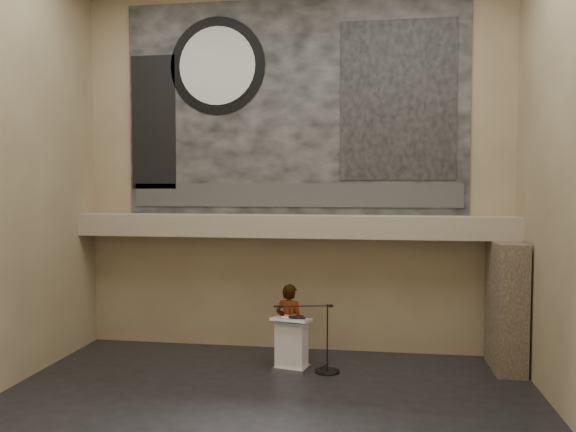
# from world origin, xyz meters

# --- Properties ---
(floor) EXTENTS (10.00, 10.00, 0.00)m
(floor) POSITION_xyz_m (0.00, 0.00, 0.00)
(floor) COLOR black
(floor) RESTS_ON ground
(wall_back) EXTENTS (10.00, 0.02, 8.50)m
(wall_back) POSITION_xyz_m (0.00, 4.00, 4.25)
(wall_back) COLOR #826E52
(wall_back) RESTS_ON floor
(wall_front) EXTENTS (10.00, 0.02, 8.50)m
(wall_front) POSITION_xyz_m (0.00, -4.00, 4.25)
(wall_front) COLOR #826E52
(wall_front) RESTS_ON floor
(soffit) EXTENTS (10.00, 0.80, 0.50)m
(soffit) POSITION_xyz_m (0.00, 3.60, 2.95)
(soffit) COLOR gray
(soffit) RESTS_ON wall_back
(sprinkler_left) EXTENTS (0.04, 0.04, 0.06)m
(sprinkler_left) POSITION_xyz_m (-1.60, 3.55, 2.67)
(sprinkler_left) COLOR #B2893D
(sprinkler_left) RESTS_ON soffit
(sprinkler_right) EXTENTS (0.04, 0.04, 0.06)m
(sprinkler_right) POSITION_xyz_m (1.90, 3.55, 2.67)
(sprinkler_right) COLOR #B2893D
(sprinkler_right) RESTS_ON soffit
(banner) EXTENTS (8.00, 0.05, 5.00)m
(banner) POSITION_xyz_m (0.00, 3.97, 5.70)
(banner) COLOR black
(banner) RESTS_ON wall_back
(banner_text_strip) EXTENTS (7.76, 0.02, 0.55)m
(banner_text_strip) POSITION_xyz_m (0.00, 3.93, 3.65)
(banner_text_strip) COLOR #2F2F2F
(banner_text_strip) RESTS_ON banner
(banner_clock_rim) EXTENTS (2.30, 0.02, 2.30)m
(banner_clock_rim) POSITION_xyz_m (-1.80, 3.93, 6.70)
(banner_clock_rim) COLOR black
(banner_clock_rim) RESTS_ON banner
(banner_clock_face) EXTENTS (1.84, 0.02, 1.84)m
(banner_clock_face) POSITION_xyz_m (-1.80, 3.91, 6.70)
(banner_clock_face) COLOR silver
(banner_clock_face) RESTS_ON banner
(banner_building_print) EXTENTS (2.60, 0.02, 3.60)m
(banner_building_print) POSITION_xyz_m (2.40, 3.93, 5.80)
(banner_building_print) COLOR black
(banner_building_print) RESTS_ON banner
(banner_brick_print) EXTENTS (1.10, 0.02, 3.20)m
(banner_brick_print) POSITION_xyz_m (-3.40, 3.93, 5.40)
(banner_brick_print) COLOR black
(banner_brick_print) RESTS_ON banner
(stone_pier) EXTENTS (0.60, 1.40, 2.70)m
(stone_pier) POSITION_xyz_m (4.65, 3.15, 1.35)
(stone_pier) COLOR #47392B
(stone_pier) RESTS_ON floor
(lectern) EXTENTS (0.87, 0.70, 1.14)m
(lectern) POSITION_xyz_m (0.19, 2.43, 0.55)
(lectern) COLOR silver
(lectern) RESTS_ON floor
(binder) EXTENTS (0.38, 0.34, 0.04)m
(binder) POSITION_xyz_m (0.31, 2.40, 1.12)
(binder) COLOR black
(binder) RESTS_ON lectern
(papers) EXTENTS (0.24, 0.32, 0.00)m
(papers) POSITION_xyz_m (0.09, 2.37, 1.10)
(papers) COLOR white
(papers) RESTS_ON lectern
(speaker_person) EXTENTS (0.74, 0.59, 1.76)m
(speaker_person) POSITION_xyz_m (0.10, 2.76, 0.88)
(speaker_person) COLOR white
(speaker_person) RESTS_ON floor
(mic_stand) EXTENTS (1.34, 0.52, 1.43)m
(mic_stand) POSITION_xyz_m (0.91, 2.39, 0.20)
(mic_stand) COLOR black
(mic_stand) RESTS_ON floor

